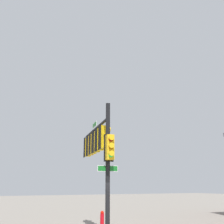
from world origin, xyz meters
TOP-DOWN VIEW (x-y plane):
  - signal_pole_assembly at (1.98, -0.38)m, footprint 5.88×1.67m
  - fire_hydrant at (5.55, -2.24)m, footprint 0.33×0.24m

SIDE VIEW (x-z plane):
  - fire_hydrant at x=5.55m, z-range 0.00..0.83m
  - signal_pole_assembly at x=1.98m, z-range 1.29..7.42m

